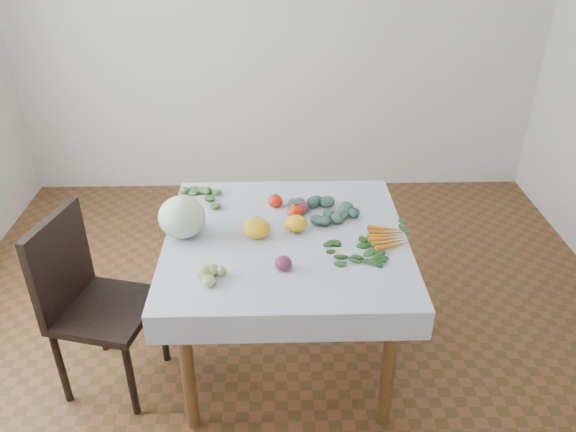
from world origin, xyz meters
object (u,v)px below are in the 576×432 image
object	(u,v)px
table	(286,254)
cabbage	(182,217)
chair	(87,294)
carrot_bunch	(390,237)
heirloom_back	(296,223)

from	to	relation	value
table	cabbage	world-z (taller)	cabbage
chair	carrot_bunch	size ratio (longest dim) A/B	4.51
chair	heirloom_back	bearing A→B (deg)	10.03
cabbage	heirloom_back	xyz separation A→B (m)	(0.53, 0.03, -0.06)
chair	heirloom_back	distance (m)	1.03
table	carrot_bunch	world-z (taller)	carrot_bunch
cabbage	carrot_bunch	world-z (taller)	cabbage
chair	carrot_bunch	world-z (taller)	chair
table	carrot_bunch	xyz separation A→B (m)	(0.48, -0.04, 0.12)
chair	carrot_bunch	bearing A→B (deg)	3.25
table	cabbage	bearing A→B (deg)	177.40
carrot_bunch	table	bearing A→B (deg)	174.82
chair	heirloom_back	xyz separation A→B (m)	(0.98, 0.17, 0.26)
table	heirloom_back	bearing A→B (deg)	45.94
chair	heirloom_back	world-z (taller)	chair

